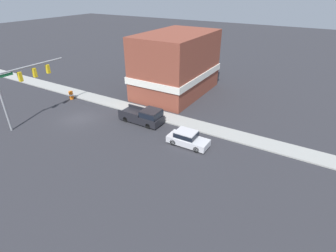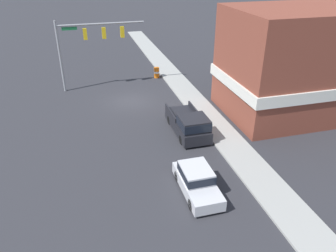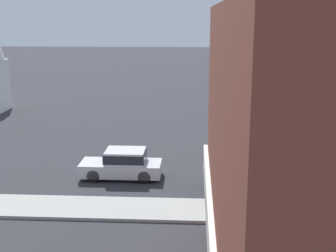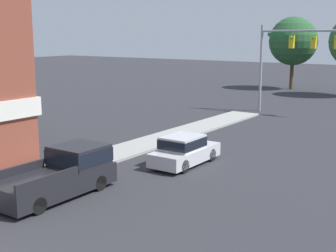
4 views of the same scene
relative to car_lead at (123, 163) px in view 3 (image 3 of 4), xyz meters
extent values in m
cylinder|color=black|center=(-0.77, 1.42, -0.46)|extent=(0.22, 0.66, 0.66)
cylinder|color=black|center=(0.77, 1.42, -0.46)|extent=(0.22, 0.66, 0.66)
cylinder|color=black|center=(-0.77, -1.21, -0.46)|extent=(0.22, 0.66, 0.66)
cylinder|color=black|center=(0.77, -1.21, -0.46)|extent=(0.22, 0.66, 0.66)
cube|color=silver|center=(0.00, 0.11, -0.27)|extent=(1.76, 4.23, 0.67)
cube|color=silver|center=(0.00, -0.15, 0.40)|extent=(1.62, 2.03, 0.67)
cube|color=black|center=(0.00, -0.15, 0.40)|extent=(1.64, 2.11, 0.47)
cylinder|color=black|center=(-2.69, -5.37, -0.46)|extent=(0.22, 0.66, 0.66)
cylinder|color=black|center=(-0.79, -5.37, -0.46)|extent=(0.22, 0.66, 0.66)
cylinder|color=black|center=(-2.69, -8.64, -0.46)|extent=(0.22, 0.66, 0.66)
cylinder|color=black|center=(-0.79, -8.64, -0.46)|extent=(0.22, 0.66, 0.66)
cube|color=black|center=(-1.74, -7.01, -0.18)|extent=(2.12, 5.27, 0.85)
cube|color=black|center=(-1.74, -5.57, 0.66)|extent=(2.01, 2.00, 0.85)
cube|color=black|center=(-1.74, -5.57, 0.66)|extent=(2.03, 2.08, 0.59)
cube|color=black|center=(-2.74, -8.16, 0.42)|extent=(0.12, 2.97, 0.35)
cube|color=black|center=(-0.74, -8.16, 0.42)|extent=(0.12, 2.97, 0.35)
camera|label=1|loc=(20.46, 10.01, 13.60)|focal=28.00mm
camera|label=2|loc=(5.57, 14.17, 11.49)|focal=35.00mm
camera|label=3|loc=(-23.26, -3.75, 7.64)|focal=50.00mm
camera|label=4|loc=(12.41, -19.28, 5.71)|focal=50.00mm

